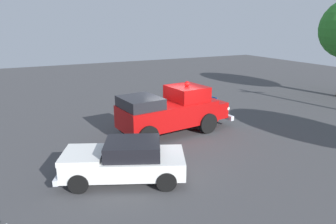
{
  "coord_description": "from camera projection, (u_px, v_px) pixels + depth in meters",
  "views": [
    {
      "loc": [
        -12.76,
        6.77,
        5.42
      ],
      "look_at": [
        0.28,
        0.3,
        1.14
      ],
      "focal_mm": 32.47,
      "sensor_mm": 36.0,
      "label": 1
    }
  ],
  "objects": [
    {
      "name": "vintage_fire_truck",
      "position": [
        172.0,
        110.0,
        15.28
      ],
      "size": [
        2.93,
        6.16,
        2.59
      ],
      "color": "black",
      "rests_on": "ground"
    },
    {
      "name": "traffic_cone",
      "position": [
        156.0,
        109.0,
        18.78
      ],
      "size": [
        0.4,
        0.4,
        0.64
      ],
      "color": "orange",
      "rests_on": "ground"
    },
    {
      "name": "spectator_seated",
      "position": [
        181.0,
        99.0,
        19.62
      ],
      "size": [
        0.65,
        0.61,
        1.29
      ],
      "color": "#383842",
      "rests_on": "ground"
    },
    {
      "name": "ground_plane",
      "position": [
        176.0,
        134.0,
        15.38
      ],
      "size": [
        60.0,
        60.0,
        0.0
      ],
      "primitive_type": "plane",
      "color": "#424244"
    },
    {
      "name": "lawn_chair_by_car",
      "position": [
        212.0,
        104.0,
        18.8
      ],
      "size": [
        0.6,
        0.59,
        1.02
      ],
      "color": "#B7BABF",
      "rests_on": "ground"
    },
    {
      "name": "lawn_chair_near_truck",
      "position": [
        182.0,
        100.0,
        19.78
      ],
      "size": [
        0.69,
        0.68,
        1.02
      ],
      "color": "#B7BABF",
      "rests_on": "ground"
    },
    {
      "name": "classic_hot_rod",
      "position": [
        124.0,
        160.0,
        10.75
      ],
      "size": [
        3.45,
        4.74,
        1.46
      ],
      "color": "black",
      "rests_on": "ground"
    }
  ]
}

